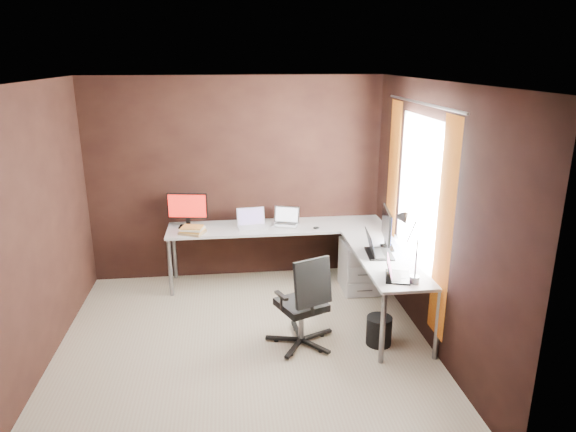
# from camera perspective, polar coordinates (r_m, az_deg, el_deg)

# --- Properties ---
(room) EXTENTS (3.60, 3.60, 2.50)m
(room) POSITION_cam_1_polar(r_m,az_deg,el_deg) (4.72, -1.09, -0.30)
(room) COLOR #BDB193
(room) RESTS_ON ground
(desk) EXTENTS (2.65, 2.25, 0.73)m
(desk) POSITION_cam_1_polar(r_m,az_deg,el_deg) (5.89, 2.85, -2.84)
(desk) COLOR silver
(desk) RESTS_ON ground
(drawer_pedestal) EXTENTS (0.42, 0.50, 0.60)m
(drawer_pedestal) POSITION_cam_1_polar(r_m,az_deg,el_deg) (6.24, 7.96, -5.51)
(drawer_pedestal) COLOR silver
(drawer_pedestal) RESTS_ON ground
(monitor_left) EXTENTS (0.48, 0.17, 0.42)m
(monitor_left) POSITION_cam_1_polar(r_m,az_deg,el_deg) (6.26, -11.12, 0.86)
(monitor_left) COLOR black
(monitor_left) RESTS_ON desk
(monitor_right) EXTENTS (0.16, 0.53, 0.44)m
(monitor_right) POSITION_cam_1_polar(r_m,az_deg,el_deg) (5.54, 10.91, -1.16)
(monitor_right) COLOR black
(monitor_right) RESTS_ON desk
(laptop_white) EXTENTS (0.36, 0.27, 0.22)m
(laptop_white) POSITION_cam_1_polar(r_m,az_deg,el_deg) (6.21, -4.07, -0.80)
(laptop_white) COLOR silver
(laptop_white) RESTS_ON desk
(laptop_silver) EXTENTS (0.37, 0.32, 0.21)m
(laptop_silver) POSITION_cam_1_polar(r_m,az_deg,el_deg) (6.28, -0.25, -0.55)
(laptop_silver) COLOR silver
(laptop_silver) RESTS_ON desk
(laptop_black_big) EXTENTS (0.30, 0.40, 0.25)m
(laptop_black_big) POSITION_cam_1_polar(r_m,az_deg,el_deg) (5.42, 9.75, -3.70)
(laptop_black_big) COLOR black
(laptop_black_big) RESTS_ON desk
(laptop_black_small) EXTENTS (0.31, 0.37, 0.21)m
(laptop_black_small) POSITION_cam_1_polar(r_m,az_deg,el_deg) (4.90, 11.75, -6.21)
(laptop_black_small) COLOR black
(laptop_black_small) RESTS_ON desk
(book_stack) EXTENTS (0.33, 0.31, 0.09)m
(book_stack) POSITION_cam_1_polar(r_m,az_deg,el_deg) (6.07, -10.59, -1.55)
(book_stack) COLOR #A58559
(book_stack) RESTS_ON desk
(mouse_left) EXTENTS (0.10, 0.07, 0.04)m
(mouse_left) POSITION_cam_1_polar(r_m,az_deg,el_deg) (6.10, -9.70, -1.65)
(mouse_left) COLOR black
(mouse_left) RESTS_ON desk
(mouse_corner) EXTENTS (0.08, 0.06, 0.03)m
(mouse_corner) POSITION_cam_1_polar(r_m,az_deg,el_deg) (6.14, 3.16, -1.32)
(mouse_corner) COLOR black
(mouse_corner) RESTS_ON desk
(desk_lamp) EXTENTS (0.20, 0.24, 0.65)m
(desk_lamp) POSITION_cam_1_polar(r_m,az_deg,el_deg) (4.74, 13.19, -2.47)
(desk_lamp) COLOR slate
(desk_lamp) RESTS_ON desk
(office_chair) EXTENTS (0.54, 0.57, 0.95)m
(office_chair) POSITION_cam_1_polar(r_m,az_deg,el_deg) (5.06, 1.70, -11.37)
(office_chair) COLOR black
(office_chair) RESTS_ON ground
(wastebasket) EXTENTS (0.31, 0.31, 0.29)m
(wastebasket) POSITION_cam_1_polar(r_m,az_deg,el_deg) (5.21, 10.07, -12.42)
(wastebasket) COLOR black
(wastebasket) RESTS_ON ground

